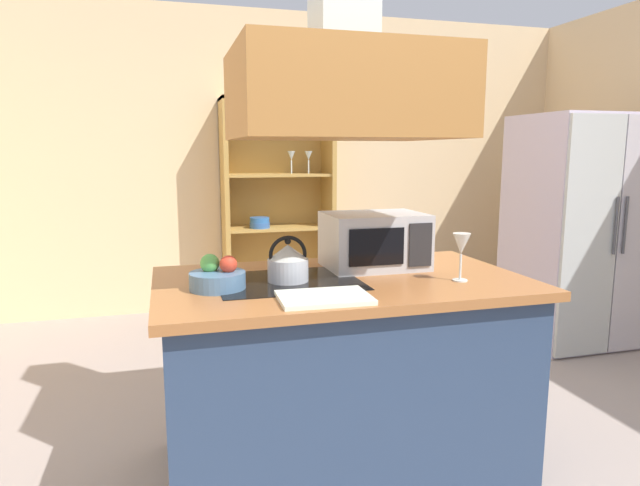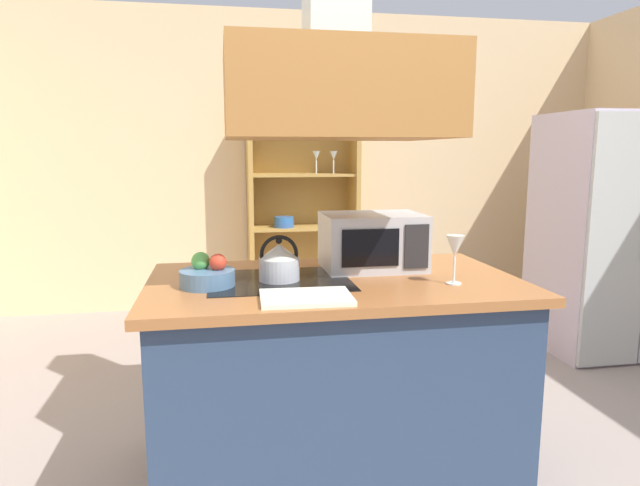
{
  "view_description": "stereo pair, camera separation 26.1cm",
  "coord_description": "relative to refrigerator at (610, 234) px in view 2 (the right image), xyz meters",
  "views": [
    {
      "loc": [
        -0.94,
        -2.14,
        1.45
      ],
      "look_at": [
        -0.21,
        0.45,
        1.0
      ],
      "focal_mm": 30.91,
      "sensor_mm": 36.0,
      "label": 1
    },
    {
      "loc": [
        -0.69,
        -2.19,
        1.45
      ],
      "look_at": [
        -0.21,
        0.45,
        1.0
      ],
      "focal_mm": 30.91,
      "sensor_mm": 36.0,
      "label": 2
    }
  ],
  "objects": [
    {
      "name": "ground_plane",
      "position": [
        -2.08,
        -1.31,
        -0.86
      ],
      "size": [
        7.8,
        7.8,
        0.0
      ],
      "primitive_type": "plane",
      "color": "gray"
    },
    {
      "name": "wall_back",
      "position": [
        -2.08,
        1.69,
        0.49
      ],
      "size": [
        6.0,
        0.12,
        2.7
      ],
      "primitive_type": "cube",
      "color": "beige",
      "rests_on": "ground"
    },
    {
      "name": "kitchen_island",
      "position": [
        -2.29,
        -1.22,
        -0.4
      ],
      "size": [
        1.6,
        0.95,
        0.9
      ],
      "color": "navy",
      "rests_on": "ground"
    },
    {
      "name": "range_hood",
      "position": [
        -2.29,
        -1.22,
        0.93
      ],
      "size": [
        0.9,
        0.7,
        1.2
      ],
      "color": "#A76C33"
    },
    {
      "name": "refrigerator",
      "position": [
        0.0,
        0.0,
        0.0
      ],
      "size": [
        0.9,
        0.78,
        1.72
      ],
      "color": "#BEB1C7",
      "rests_on": "ground"
    },
    {
      "name": "dish_cabinet",
      "position": [
        -2.04,
        1.47,
        -0.01
      ],
      "size": [
        0.99,
        0.4,
        1.91
      ],
      "color": "#B78B42",
      "rests_on": "ground"
    },
    {
      "name": "kettle",
      "position": [
        -2.53,
        -1.22,
        0.12
      ],
      "size": [
        0.17,
        0.17,
        0.2
      ],
      "color": "#B3BAC6",
      "rests_on": "kitchen_island"
    },
    {
      "name": "cutting_board",
      "position": [
        -2.46,
        -1.54,
        0.05
      ],
      "size": [
        0.35,
        0.25,
        0.02
      ],
      "primitive_type": "cube",
      "rotation": [
        0.0,
        0.0,
        -0.04
      ],
      "color": "white",
      "rests_on": "kitchen_island"
    },
    {
      "name": "microwave",
      "position": [
        -2.07,
        -1.04,
        0.17
      ],
      "size": [
        0.46,
        0.35,
        0.26
      ],
      "color": "#B7BABF",
      "rests_on": "kitchen_island"
    },
    {
      "name": "wine_glass_on_counter",
      "position": [
        -1.82,
        -1.4,
        0.19
      ],
      "size": [
        0.08,
        0.08,
        0.21
      ],
      "color": "silver",
      "rests_on": "kitchen_island"
    },
    {
      "name": "fruit_bowl",
      "position": [
        -2.83,
        -1.26,
        0.09
      ],
      "size": [
        0.22,
        0.22,
        0.14
      ],
      "color": "#4C7299",
      "rests_on": "kitchen_island"
    }
  ]
}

